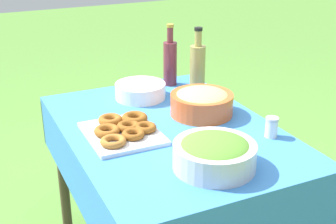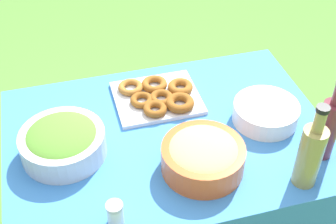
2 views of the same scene
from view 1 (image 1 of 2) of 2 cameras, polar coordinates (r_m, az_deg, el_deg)
picnic_table at (r=1.98m, az=0.08°, el=-4.78°), size 1.16×0.83×0.75m
salad_bowl at (r=1.62m, az=5.81°, el=-4.96°), size 0.29×0.29×0.11m
pasta_bowl at (r=2.05m, az=4.13°, el=1.28°), size 0.27×0.27×0.12m
donut_platter at (r=1.87m, az=-5.48°, el=-2.18°), size 0.33×0.29×0.05m
plate_stack at (r=2.24m, az=-3.39°, el=2.61°), size 0.24×0.24×0.07m
olive_oil_bottle at (r=2.34m, az=3.62°, el=5.70°), size 0.08×0.08×0.31m
wine_bottle at (r=2.39m, az=0.26°, el=6.19°), size 0.07×0.07×0.32m
salt_shaker at (r=1.88m, az=12.51°, el=-1.81°), size 0.05×0.05×0.08m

